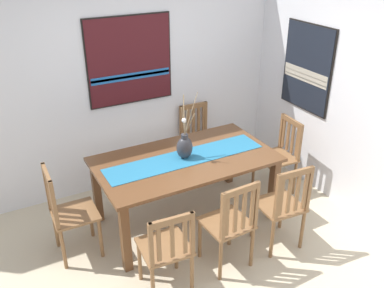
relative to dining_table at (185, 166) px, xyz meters
The scene contains 14 objects.
ground_plane 1.00m from the dining_table, 94.89° to the right, with size 6.40×6.40×0.03m, color beige.
wall_back 1.33m from the dining_table, 93.06° to the left, with size 6.40×0.12×2.70m, color silver.
wall_side 2.05m from the dining_table, 21.70° to the right, with size 0.12×6.40×2.70m, color silver.
dining_table is the anchor object (origin of this frame).
table_runner 0.10m from the dining_table, 93.58° to the right, with size 1.73×0.36×0.01m, color #236B93.
centerpiece_vase 0.24m from the dining_table, 123.84° to the left, with size 0.28×0.23×0.68m.
chair_0 1.11m from the dining_table, 53.90° to the left, with size 0.43×0.43×0.92m.
chair_1 1.08m from the dining_table, 53.74° to the right, with size 0.45×0.45×0.96m.
chair_2 1.27m from the dining_table, behind, with size 0.43×0.43×0.98m.
chair_3 1.10m from the dining_table, 126.40° to the right, with size 0.45×0.45×0.90m.
chair_4 0.87m from the dining_table, 88.83° to the right, with size 0.44×0.44×0.96m.
chair_5 1.30m from the dining_table, ahead, with size 0.45×0.45×0.93m.
painting_on_back_wall 1.41m from the dining_table, 98.08° to the left, with size 1.03×0.05×1.02m.
painting_on_side_wall 1.91m from the dining_table, ahead, with size 0.05×0.78×1.03m.
Camera 1 is at (-1.72, -2.71, 2.89)m, focal length 39.20 mm.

